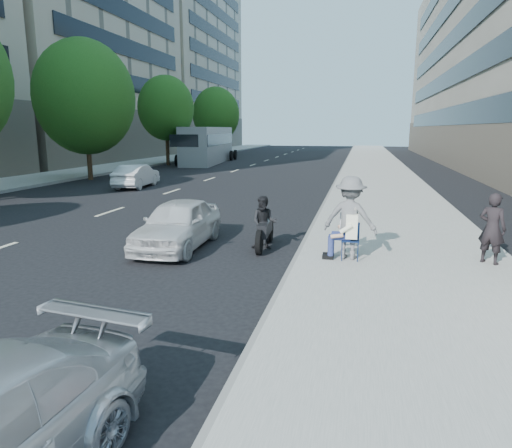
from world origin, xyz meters
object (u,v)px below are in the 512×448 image
(jogger, at_px, (350,218))
(bus, at_px, (208,145))
(white_sedan_mid, at_px, (136,176))
(seated_protester, at_px, (346,229))
(pedestrian_woman, at_px, (492,228))
(white_sedan_near, at_px, (178,224))
(motorcycle, at_px, (264,225))

(jogger, distance_m, bus, 33.67)
(white_sedan_mid, bearing_deg, bus, -89.06)
(seated_protester, relative_size, pedestrian_woman, 0.81)
(white_sedan_near, bearing_deg, white_sedan_mid, 120.58)
(bus, bearing_deg, motorcycle, -74.77)
(seated_protester, distance_m, pedestrian_woman, 3.22)
(white_sedan_near, height_order, bus, bus)
(seated_protester, distance_m, white_sedan_mid, 16.94)
(pedestrian_woman, xyz_separation_m, white_sedan_mid, (-14.87, 11.92, -0.33))
(seated_protester, height_order, bus, bus)
(white_sedan_near, bearing_deg, seated_protester, -9.65)
(jogger, relative_size, bus, 0.16)
(jogger, xyz_separation_m, bus, (-13.88, 30.68, 0.52))
(jogger, height_order, bus, bus)
(jogger, xyz_separation_m, motorcycle, (-2.24, 0.97, -0.48))
(white_sedan_mid, distance_m, motorcycle, 14.73)
(seated_protester, xyz_separation_m, white_sedan_mid, (-11.66, 12.29, -0.24))
(seated_protester, xyz_separation_m, pedestrian_woman, (3.20, 0.37, 0.08))
(white_sedan_near, relative_size, motorcycle, 1.87)
(white_sedan_mid, distance_m, bus, 18.62)
(pedestrian_woman, xyz_separation_m, bus, (-17.00, 30.39, 0.68))
(seated_protester, distance_m, bus, 33.72)
(pedestrian_woman, bearing_deg, motorcycle, 27.40)
(motorcycle, bearing_deg, pedestrian_woman, -10.64)
(white_sedan_near, relative_size, white_sedan_mid, 1.00)
(pedestrian_woman, bearing_deg, white_sedan_near, 32.42)
(motorcycle, xyz_separation_m, bus, (-11.64, 29.71, 1.00))
(bus, bearing_deg, white_sedan_near, -78.91)
(jogger, xyz_separation_m, pedestrian_woman, (3.12, 0.29, -0.16))
(jogger, relative_size, white_sedan_mid, 0.51)
(bus, bearing_deg, seated_protester, -72.01)
(white_sedan_mid, xyz_separation_m, motorcycle, (9.51, -11.24, 0.01))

